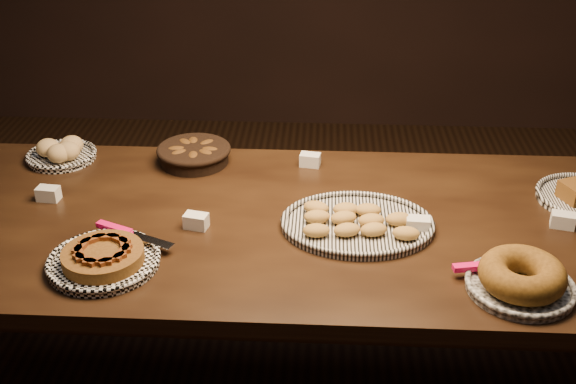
{
  "coord_description": "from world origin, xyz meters",
  "views": [
    {
      "loc": [
        0.12,
        -1.9,
        1.89
      ],
      "look_at": [
        0.02,
        0.05,
        0.82
      ],
      "focal_mm": 45.0,
      "sensor_mm": 36.0,
      "label": 1
    }
  ],
  "objects_px": {
    "apple_tart_plate": "(104,258)",
    "madeleine_platter": "(357,223)",
    "buffet_table": "(281,240)",
    "bundt_cake_plate": "(521,278)"
  },
  "relations": [
    {
      "from": "apple_tart_plate",
      "to": "madeleine_platter",
      "type": "distance_m",
      "value": 0.74
    },
    {
      "from": "buffet_table",
      "to": "apple_tart_plate",
      "type": "height_order",
      "value": "apple_tart_plate"
    },
    {
      "from": "madeleine_platter",
      "to": "buffet_table",
      "type": "bearing_deg",
      "value": 173.04
    },
    {
      "from": "buffet_table",
      "to": "apple_tart_plate",
      "type": "bearing_deg",
      "value": -150.23
    },
    {
      "from": "madeleine_platter",
      "to": "bundt_cake_plate",
      "type": "relative_size",
      "value": 1.46
    },
    {
      "from": "buffet_table",
      "to": "apple_tart_plate",
      "type": "xyz_separation_m",
      "value": [
        -0.48,
        -0.27,
        0.1
      ]
    },
    {
      "from": "apple_tart_plate",
      "to": "madeleine_platter",
      "type": "bearing_deg",
      "value": 31.07
    },
    {
      "from": "bundt_cake_plate",
      "to": "buffet_table",
      "type": "bearing_deg",
      "value": 135.74
    },
    {
      "from": "madeleine_platter",
      "to": "bundt_cake_plate",
      "type": "distance_m",
      "value": 0.51
    },
    {
      "from": "apple_tart_plate",
      "to": "bundt_cake_plate",
      "type": "height_order",
      "value": "bundt_cake_plate"
    }
  ]
}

